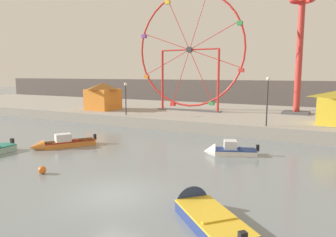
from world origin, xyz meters
TOP-DOWN VIEW (x-y plane):
  - ground_plane at (0.00, 0.00)m, footprint 240.00×240.00m
  - quay_promenade at (0.00, 25.68)m, footprint 110.00×19.66m
  - distant_town_skyline at (0.00, 48.81)m, footprint 140.00×3.00m
  - motorboat_navy_blue at (4.56, -0.37)m, footprint 4.44×4.27m
  - motorboat_white_red_stripe at (2.37, 9.66)m, footprint 3.75×2.38m
  - motorboat_orange_hull at (-9.58, 5.87)m, footprint 3.40×4.62m
  - ferris_wheel_red_frame at (-7.07, 24.26)m, footprint 13.68×1.20m
  - drop_tower_red_tower at (4.93, 27.08)m, footprint 2.80×2.80m
  - carnival_booth_orange_canopy at (-17.01, 20.13)m, footprint 3.60×3.93m
  - promenade_lamp_near at (-11.26, 16.92)m, footprint 0.32×0.32m
  - promenade_lamp_far at (3.68, 16.54)m, footprint 0.32×0.32m
  - mooring_buoy_orange at (-5.46, 0.65)m, footprint 0.44×0.44m

SIDE VIEW (x-z plane):
  - ground_plane at x=0.00m, z-range 0.00..0.00m
  - mooring_buoy_orange at x=-5.46m, z-range 0.00..0.44m
  - motorboat_navy_blue at x=4.56m, z-range -0.44..0.99m
  - motorboat_white_red_stripe at x=2.37m, z-range -0.37..0.98m
  - motorboat_orange_hull at x=-9.58m, z-range -0.33..0.96m
  - quay_promenade at x=0.00m, z-range 0.00..1.12m
  - distant_town_skyline at x=0.00m, z-range 0.00..4.40m
  - carnival_booth_orange_canopy at x=-17.01m, z-range 1.19..4.54m
  - promenade_lamp_near at x=-11.26m, z-range 1.70..5.21m
  - promenade_lamp_far at x=3.68m, z-range 1.74..5.93m
  - ferris_wheel_red_frame at x=-7.07m, z-range 1.15..15.32m
  - drop_tower_red_tower at x=4.93m, z-range 1.15..17.54m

